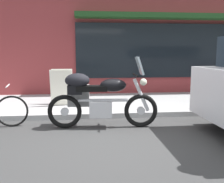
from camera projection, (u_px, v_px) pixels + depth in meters
name	position (u px, v px, depth m)	size (l,w,h in m)	color
ground_plane	(118.00, 138.00, 4.56)	(80.00, 80.00, 0.00)	#3A3A3A
touring_motorcycle	(97.00, 97.00, 5.11)	(2.20, 0.73, 1.41)	black
sandwich_board_sign	(62.00, 87.00, 6.71)	(0.55, 0.41, 0.94)	silver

